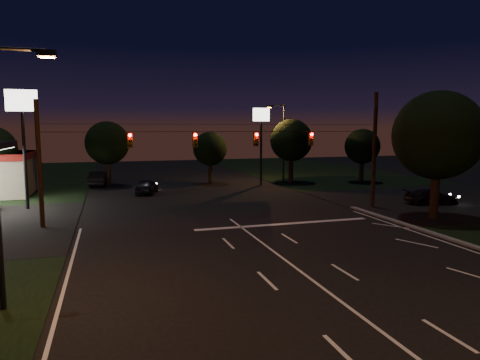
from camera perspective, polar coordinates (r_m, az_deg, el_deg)
name	(u,v)px	position (r m, az deg, el deg)	size (l,w,h in m)	color
ground	(330,293)	(17.10, 11.92, -14.58)	(140.00, 140.00, 0.00)	black
cross_street_right	(445,200)	(41.29, 25.66, -2.46)	(20.00, 16.00, 0.02)	black
stop_bar	(285,224)	(28.28, 5.96, -5.84)	(12.00, 0.50, 0.01)	silver
utility_pole_right	(372,207)	(35.57, 17.21, -3.49)	(0.30, 0.30, 9.00)	black
utility_pole_left	(43,228)	(29.83, -24.79, -5.78)	(0.28, 0.28, 8.00)	black
signal_span	(226,139)	(29.89, -1.85, 5.52)	(24.00, 0.40, 1.56)	black
pole_sign_left_near	(22,118)	(36.41, -27.02, 7.35)	(2.20, 0.30, 9.10)	black
pole_sign_right	(261,128)	(46.64, 2.84, 6.91)	(1.80, 0.30, 8.40)	black
street_light_left	(2,158)	(16.27, -29.14, 2.59)	(2.20, 0.35, 9.00)	black
street_light_right_far	(282,137)	(49.69, 5.57, 5.73)	(2.20, 0.35, 9.00)	black
tree_right_near	(436,136)	(32.15, 24.70, 5.30)	(6.00, 6.00, 8.76)	black
tree_far_b	(108,144)	(48.03, -17.25, 4.67)	(4.60, 4.60, 6.98)	black
tree_far_c	(210,149)	(48.27, -4.03, 4.12)	(3.80, 3.80, 5.86)	black
tree_far_d	(291,141)	(49.21, 6.80, 5.22)	(4.80, 4.80, 7.30)	black
tree_far_e	(362,147)	(51.25, 15.95, 4.27)	(4.00, 4.00, 6.18)	black
car_oncoming_a	(147,186)	(41.92, -12.34, -0.81)	(1.69, 4.19, 1.43)	black
car_oncoming_b	(99,178)	(49.26, -18.28, 0.22)	(1.67, 4.80, 1.58)	black
car_cross	(431,197)	(38.56, 24.17, -2.05)	(1.76, 4.32, 1.25)	black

